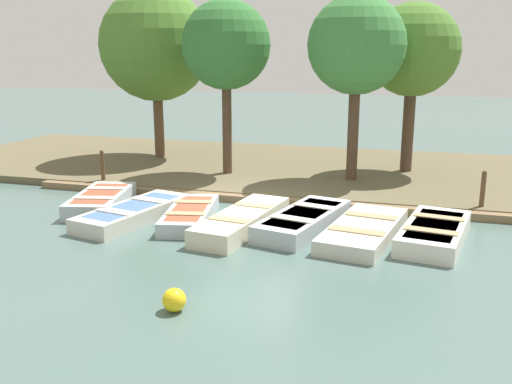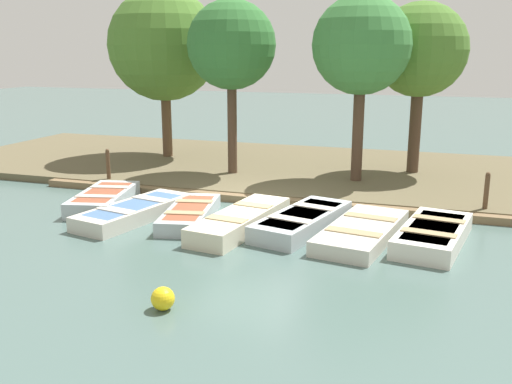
# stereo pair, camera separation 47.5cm
# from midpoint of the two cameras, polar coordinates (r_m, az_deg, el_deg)

# --- Properties ---
(ground_plane) EXTENTS (80.00, 80.00, 0.00)m
(ground_plane) POSITION_cam_midpoint_polar(r_m,az_deg,el_deg) (14.06, -2.12, -1.99)
(ground_plane) COLOR #4C6660
(shore_bank) EXTENTS (8.00, 24.00, 0.21)m
(shore_bank) POSITION_cam_midpoint_polar(r_m,az_deg,el_deg) (18.71, 2.72, 2.36)
(shore_bank) COLOR brown
(shore_bank) RESTS_ON ground_plane
(dock_walkway) EXTENTS (1.13, 12.71, 0.19)m
(dock_walkway) POSITION_cam_midpoint_polar(r_m,az_deg,el_deg) (15.21, -0.61, -0.39)
(dock_walkway) COLOR brown
(dock_walkway) RESTS_ON ground_plane
(rowboat_0) EXTENTS (2.78, 1.67, 0.42)m
(rowboat_0) POSITION_cam_midpoint_polar(r_m,az_deg,el_deg) (14.89, -16.12, -0.81)
(rowboat_0) COLOR #B2BCC1
(rowboat_0) RESTS_ON ground_plane
(rowboat_1) EXTENTS (3.29, 1.72, 0.37)m
(rowboat_1) POSITION_cam_midpoint_polar(r_m,az_deg,el_deg) (13.67, -13.09, -2.02)
(rowboat_1) COLOR beige
(rowboat_1) RESTS_ON ground_plane
(rowboat_2) EXTENTS (2.83, 1.48, 0.35)m
(rowboat_2) POSITION_cam_midpoint_polar(r_m,az_deg,el_deg) (13.33, -7.64, -2.23)
(rowboat_2) COLOR #B2BCC1
(rowboat_2) RESTS_ON ground_plane
(rowboat_3) EXTENTS (3.40, 1.40, 0.42)m
(rowboat_3) POSITION_cam_midpoint_polar(r_m,az_deg,el_deg) (12.62, -2.48, -2.87)
(rowboat_3) COLOR beige
(rowboat_3) RESTS_ON ground_plane
(rowboat_4) EXTENTS (3.21, 1.74, 0.41)m
(rowboat_4) POSITION_cam_midpoint_polar(r_m,az_deg,el_deg) (12.68, 3.72, -2.84)
(rowboat_4) COLOR #B2BCC1
(rowboat_4) RESTS_ON ground_plane
(rowboat_5) EXTENTS (3.29, 1.71, 0.34)m
(rowboat_5) POSITION_cam_midpoint_polar(r_m,az_deg,el_deg) (12.27, 9.64, -3.78)
(rowboat_5) COLOR beige
(rowboat_5) RESTS_ON ground_plane
(rowboat_6) EXTENTS (2.94, 1.59, 0.40)m
(rowboat_6) POSITION_cam_midpoint_polar(r_m,az_deg,el_deg) (12.33, 16.36, -3.90)
(rowboat_6) COLOR silver
(rowboat_6) RESTS_ON ground_plane
(mooring_post_near) EXTENTS (0.12, 0.12, 1.10)m
(mooring_post_near) POSITION_cam_midpoint_polar(r_m,az_deg,el_deg) (17.12, -15.85, 2.28)
(mooring_post_near) COLOR brown
(mooring_post_near) RESTS_ON ground_plane
(mooring_post_far) EXTENTS (0.12, 0.12, 1.10)m
(mooring_post_far) POSITION_cam_midpoint_polar(r_m,az_deg,el_deg) (14.60, 20.85, -0.07)
(mooring_post_far) COLOR brown
(mooring_post_far) RESTS_ON ground_plane
(buoy) EXTENTS (0.37, 0.37, 0.37)m
(buoy) POSITION_cam_midpoint_polar(r_m,az_deg,el_deg) (8.92, -9.72, -10.60)
(buoy) COLOR yellow
(buoy) RESTS_ON ground_plane
(park_tree_far_left) EXTENTS (3.78, 3.78, 5.94)m
(park_tree_far_left) POSITION_cam_midpoint_polar(r_m,az_deg,el_deg) (20.24, -10.69, 14.21)
(park_tree_far_left) COLOR brown
(park_tree_far_left) RESTS_ON ground_plane
(park_tree_left) EXTENTS (2.61, 2.61, 5.34)m
(park_tree_left) POSITION_cam_midpoint_polar(r_m,az_deg,el_deg) (17.18, -3.83, 14.37)
(park_tree_left) COLOR #4C3828
(park_tree_left) RESTS_ON ground_plane
(park_tree_center) EXTENTS (2.73, 2.73, 5.38)m
(park_tree_center) POSITION_cam_midpoint_polar(r_m,az_deg,el_deg) (16.42, 9.18, 14.19)
(park_tree_center) COLOR #4C3828
(park_tree_center) RESTS_ON ground_plane
(park_tree_right) EXTENTS (2.77, 2.77, 5.28)m
(park_tree_right) POSITION_cam_midpoint_polar(r_m,az_deg,el_deg) (18.00, 14.69, 13.47)
(park_tree_right) COLOR #4C3828
(park_tree_right) RESTS_ON ground_plane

